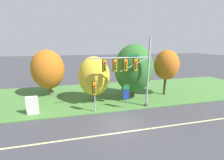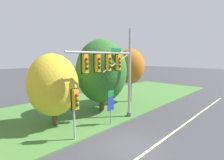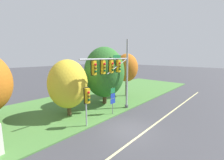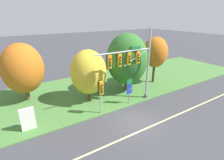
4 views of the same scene
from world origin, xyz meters
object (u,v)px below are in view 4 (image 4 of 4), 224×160
object	(u,v)px
traffic_signal_mast	(133,62)
tree_nearest_road	(23,69)
pedestrian_signal_near_kerb	(101,90)
tree_left_of_mast	(89,72)
route_sign_post	(129,89)
tree_behind_signpost	(127,59)
info_kiosk	(28,119)
tree_mid_verge	(155,52)

from	to	relation	value
traffic_signal_mast	tree_nearest_road	world-z (taller)	traffic_signal_mast
traffic_signal_mast	pedestrian_signal_near_kerb	bearing A→B (deg)	-175.02
pedestrian_signal_near_kerb	tree_left_of_mast	world-z (taller)	tree_left_of_mast
route_sign_post	tree_nearest_road	world-z (taller)	tree_nearest_road
route_sign_post	tree_behind_signpost	world-z (taller)	tree_behind_signpost
traffic_signal_mast	info_kiosk	size ratio (longest dim) A/B	3.98
info_kiosk	tree_mid_verge	bearing A→B (deg)	8.40
tree_nearest_road	tree_left_of_mast	size ratio (longest dim) A/B	1.12
pedestrian_signal_near_kerb	tree_left_of_mast	xyz separation A→B (m)	(0.35, 3.29, 0.71)
traffic_signal_mast	route_sign_post	distance (m)	2.76
route_sign_post	tree_behind_signpost	xyz separation A→B (m)	(1.94, 3.06, 2.18)
tree_nearest_road	tree_mid_verge	bearing A→B (deg)	-12.52
tree_behind_signpost	tree_mid_verge	size ratio (longest dim) A/B	1.12
pedestrian_signal_near_kerb	tree_nearest_road	size ratio (longest dim) A/B	0.54
pedestrian_signal_near_kerb	tree_behind_signpost	size ratio (longest dim) A/B	0.48
tree_left_of_mast	info_kiosk	world-z (taller)	tree_left_of_mast
tree_nearest_road	info_kiosk	xyz separation A→B (m)	(-0.75, -5.81, -2.59)
tree_nearest_road	info_kiosk	world-z (taller)	tree_nearest_road
pedestrian_signal_near_kerb	info_kiosk	size ratio (longest dim) A/B	1.74
tree_left_of_mast	info_kiosk	xyz separation A→B (m)	(-6.49, -2.25, -2.18)
tree_behind_signpost	tree_mid_verge	xyz separation A→B (m)	(4.69, 0.12, 0.27)
tree_mid_verge	pedestrian_signal_near_kerb	bearing A→B (deg)	-161.14
route_sign_post	tree_mid_verge	bearing A→B (deg)	25.67
traffic_signal_mast	route_sign_post	size ratio (longest dim) A/B	2.78
tree_left_of_mast	tree_mid_verge	size ratio (longest dim) A/B	0.89
tree_left_of_mast	route_sign_post	bearing A→B (deg)	-44.98
tree_left_of_mast	tree_behind_signpost	xyz separation A→B (m)	(5.00, 0.01, 0.73)
tree_left_of_mast	tree_behind_signpost	bearing A→B (deg)	0.14
pedestrian_signal_near_kerb	route_sign_post	world-z (taller)	pedestrian_signal_near_kerb
pedestrian_signal_near_kerb	tree_behind_signpost	xyz separation A→B (m)	(5.35, 3.31, 1.43)
pedestrian_signal_near_kerb	tree_mid_verge	distance (m)	10.75
tree_left_of_mast	info_kiosk	distance (m)	7.20
tree_behind_signpost	tree_mid_verge	distance (m)	4.70
tree_nearest_road	info_kiosk	size ratio (longest dim) A/B	3.24
pedestrian_signal_near_kerb	info_kiosk	bearing A→B (deg)	170.37
tree_behind_signpost	info_kiosk	distance (m)	12.06
tree_left_of_mast	tree_behind_signpost	distance (m)	5.05
tree_nearest_road	tree_behind_signpost	distance (m)	11.31
tree_nearest_road	tree_behind_signpost	size ratio (longest dim) A/B	0.90
info_kiosk	traffic_signal_mast	bearing A→B (deg)	-4.08
traffic_signal_mast	pedestrian_signal_near_kerb	size ratio (longest dim) A/B	2.29
route_sign_post	tree_behind_signpost	size ratio (longest dim) A/B	0.40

